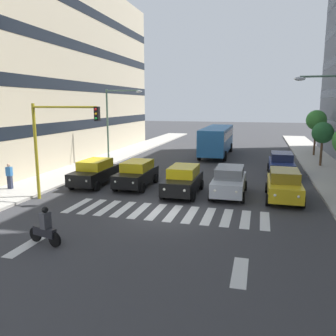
# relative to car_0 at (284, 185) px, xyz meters

# --- Properties ---
(ground_plane) EXTENTS (180.00, 180.00, 0.00)m
(ground_plane) POSITION_rel_car_0_xyz_m (6.01, 4.11, -0.89)
(ground_plane) COLOR #38383A
(sidewalk_right) EXTENTS (3.44, 90.00, 0.15)m
(sidewalk_right) POSITION_rel_car_0_xyz_m (15.96, 4.11, -0.81)
(sidewalk_right) COLOR #B2ADA3
(sidewalk_right) RESTS_ON ground_plane
(building_right_block_0) EXTENTS (9.62, 30.02, 17.60)m
(building_right_block_0) POSITION_rel_car_0_xyz_m (22.47, -12.40, 7.91)
(building_right_block_0) COLOR beige
(building_right_block_0) RESTS_ON ground_plane
(crosswalk_markings) EXTENTS (10.35, 2.80, 0.01)m
(crosswalk_markings) POSITION_rel_car_0_xyz_m (6.01, 4.11, -0.88)
(crosswalk_markings) COLOR silver
(crosswalk_markings) RESTS_ON ground_plane
(lane_arrow_0) EXTENTS (0.50, 2.20, 0.01)m
(lane_arrow_0) POSITION_rel_car_0_xyz_m (1.90, 9.61, -0.88)
(lane_arrow_0) COLOR silver
(lane_arrow_0) RESTS_ON ground_plane
(lane_arrow_1) EXTENTS (0.50, 2.20, 0.01)m
(lane_arrow_1) POSITION_rel_car_0_xyz_m (10.12, 9.61, -0.88)
(lane_arrow_1) COLOR silver
(lane_arrow_1) RESTS_ON ground_plane
(car_0) EXTENTS (2.02, 4.44, 1.72)m
(car_0) POSITION_rel_car_0_xyz_m (0.00, 0.00, 0.00)
(car_0) COLOR gold
(car_0) RESTS_ON ground_plane
(car_1) EXTENTS (2.02, 4.44, 1.72)m
(car_1) POSITION_rel_car_0_xyz_m (3.15, -0.17, 0.00)
(car_1) COLOR #B2B7BC
(car_1) RESTS_ON ground_plane
(car_2) EXTENTS (2.02, 4.44, 1.72)m
(car_2) POSITION_rel_car_0_xyz_m (5.91, 0.26, 0.00)
(car_2) COLOR black
(car_2) RESTS_ON ground_plane
(car_3) EXTENTS (2.02, 4.44, 1.72)m
(car_3) POSITION_rel_car_0_xyz_m (9.30, -0.79, 0.00)
(car_3) COLOR black
(car_3) RESTS_ON ground_plane
(car_4) EXTENTS (2.02, 4.44, 1.72)m
(car_4) POSITION_rel_car_0_xyz_m (12.24, -0.50, 0.00)
(car_4) COLOR black
(car_4) RESTS_ON ground_plane
(car_row2_0) EXTENTS (2.02, 4.44, 1.72)m
(car_row2_0) POSITION_rel_car_0_xyz_m (-0.23, -7.47, 0.00)
(car_row2_0) COLOR navy
(car_row2_0) RESTS_ON ground_plane
(bus_behind_traffic) EXTENTS (2.78, 10.50, 3.00)m
(bus_behind_traffic) POSITION_rel_car_0_xyz_m (5.91, -16.42, 0.97)
(bus_behind_traffic) COLOR #286BAD
(bus_behind_traffic) RESTS_ON ground_plane
(motorcycle_with_rider) EXTENTS (1.67, 0.55, 1.57)m
(motorcycle_with_rider) POSITION_rel_car_0_xyz_m (9.48, 9.24, -0.24)
(motorcycle_with_rider) COLOR black
(motorcycle_with_rider) RESTS_ON ground_plane
(traffic_light_gantry) EXTENTS (4.12, 0.36, 5.50)m
(traffic_light_gantry) POSITION_rel_car_0_xyz_m (12.67, 3.45, 2.80)
(traffic_light_gantry) COLOR #AD991E
(traffic_light_gantry) RESTS_ON ground_plane
(street_lamp_right) EXTENTS (3.42, 0.28, 6.60)m
(street_lamp_right) POSITION_rel_car_0_xyz_m (14.21, -8.47, 3.39)
(street_lamp_right) COLOR #4C6B56
(street_lamp_right) RESTS_ON sidewalk_right
(street_tree_2) EXTENTS (1.82, 1.82, 3.78)m
(street_tree_2) POSITION_rel_car_0_xyz_m (-3.72, -11.69, 2.11)
(street_tree_2) COLOR #513823
(street_tree_2) RESTS_ON sidewalk_left
(street_tree_3) EXTENTS (2.05, 2.05, 4.67)m
(street_tree_3) POSITION_rel_car_0_xyz_m (-4.07, -18.30, 2.88)
(street_tree_3) COLOR #513823
(street_tree_3) RESTS_ON sidewalk_left
(pedestrian_waiting) EXTENTS (0.36, 0.24, 1.63)m
(pedestrian_waiting) POSITION_rel_car_0_xyz_m (16.69, 2.36, 0.11)
(pedestrian_waiting) COLOR #2D3347
(pedestrian_waiting) RESTS_ON sidewalk_right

